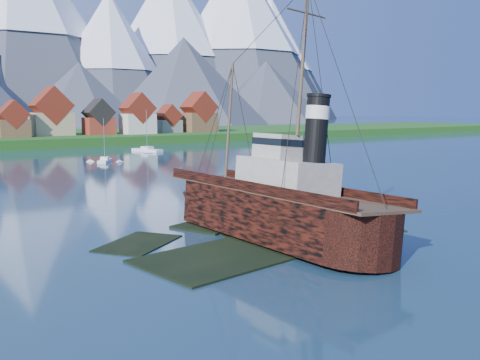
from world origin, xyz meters
TOP-DOWN VIEW (x-y plane):
  - ground at (0.00, 0.00)m, footprint 1400.00×1400.00m
  - shoal at (1.78, 2.15)m, footprint 31.71×21.24m
  - tugboat_wreck at (2.20, 2.16)m, footprint 7.17×30.88m
  - sailboat_d at (16.57, 80.67)m, footprint 5.77×7.58m
  - sailboat_e at (38.25, 103.77)m, footprint 5.51×11.14m

SIDE VIEW (x-z plane):
  - shoal at x=1.78m, z-range -0.92..0.22m
  - ground at x=0.00m, z-range 0.00..0.00m
  - sailboat_d at x=16.57m, z-range -5.04..5.53m
  - sailboat_e at x=38.25m, z-range -6.00..6.54m
  - tugboat_wreck at x=2.20m, z-range -9.16..15.31m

